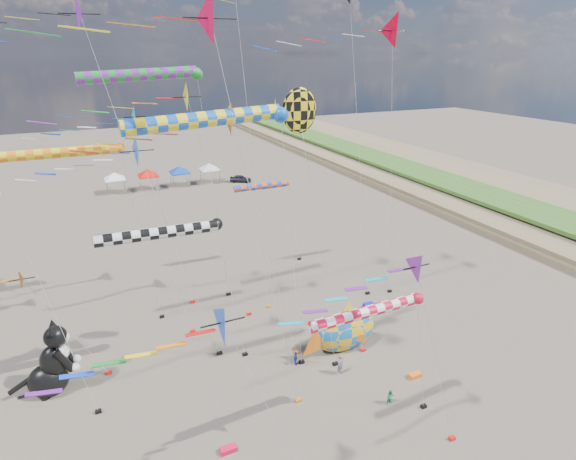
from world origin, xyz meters
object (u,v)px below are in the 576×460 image
Objects in this scene: cat_inflatable at (48,358)px; child_blue at (296,358)px; parked_car at (240,179)px; child_green at (391,397)px; fish_inflatable at (344,331)px; person_adult at (340,364)px.

cat_inflatable is 4.76× the size of child_blue.
child_green is at bearing -159.30° from parked_car.
fish_inflatable reaches higher than child_blue.
cat_inflatable reaches higher than fish_inflatable.
person_adult is (-1.78, -2.47, -0.65)m from fish_inflatable.
parked_car reaches higher than child_green.
child_blue is 0.29× the size of parked_car.
cat_inflatable is 21.58m from child_green.
child_blue is at bearing -175.39° from fish_inflatable.
parked_car is (9.77, 49.42, -0.15)m from person_adult.
child_blue is at bearing 107.29° from person_adult.
cat_inflatable is 4.85× the size of child_green.
child_blue is (15.29, -4.11, -1.98)m from cat_inflatable.
cat_inflatable is 18.78m from person_adult.
person_adult is 0.43× the size of parked_car.
person_adult is 50.37m from parked_car.
child_blue is (-2.34, 2.14, -0.24)m from person_adult.
fish_inflatable is at bearing -45.29° from child_blue.
cat_inflatable is at bearing 177.25° from parked_car.
person_adult is 1.48× the size of child_green.
child_green is at bearing -99.84° from person_adult.
cat_inflatable is 19.80m from fish_inflatable.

